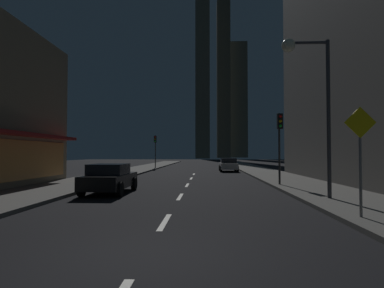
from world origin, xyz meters
The scene contains 14 objects.
ground_plane centered at (0.00, 32.00, -0.05)m, with size 78.00×136.00×0.10m, color black.
sidewalk_right centered at (7.00, 32.00, 0.07)m, with size 4.00×76.00×0.15m, color #605E59.
sidewalk_left centered at (-7.00, 32.00, 0.07)m, with size 4.00×76.00×0.15m, color #605E59.
lane_marking_center centered at (0.00, 11.00, 0.01)m, with size 0.16×28.20×0.01m.
skyscraper_distant_tall centered at (-0.28, 119.83, 36.81)m, with size 5.70×5.57×73.63m, color brown.
skyscraper_distant_mid centered at (9.19, 139.83, 36.30)m, with size 6.08×7.63×72.60m, color #413E31.
skyscraper_distant_short centered at (17.57, 153.51, 29.15)m, with size 8.45×6.72×58.29m, color brown.
car_parked_near centered at (-3.60, 9.61, 0.74)m, with size 1.98×4.24×1.45m.
car_parked_far centered at (3.60, 28.78, 0.74)m, with size 1.98×4.24×1.45m.
fire_hydrant_far_left centered at (-5.90, 19.50, 0.45)m, with size 0.42×0.30×0.65m.
traffic_light_near_right centered at (5.50, 12.83, 3.19)m, with size 0.32×0.48×4.20m.
traffic_light_far_left centered at (-5.50, 34.96, 3.19)m, with size 0.32×0.48×4.20m.
street_lamp_right centered at (5.38, 7.29, 5.07)m, with size 1.96×0.56×6.58m.
pedestrian_crossing_sign centered at (5.60, 3.43, 2.02)m, with size 0.91×0.08×3.15m.
Camera 1 is at (1.19, -5.75, 1.96)m, focal length 29.32 mm.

